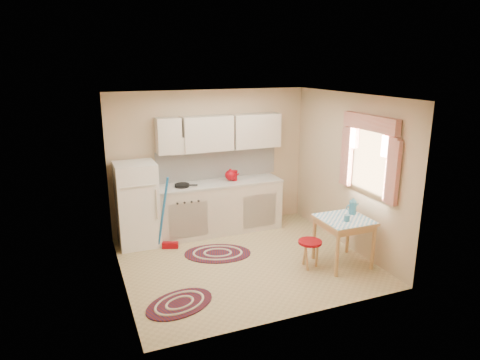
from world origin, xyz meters
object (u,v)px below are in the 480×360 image
at_px(base_cabinets, 218,208).
at_px(table, 343,241).
at_px(fridge, 137,205).
at_px(stool, 309,254).

bearing_deg(base_cabinets, table, -55.57).
xyz_separation_m(fridge, base_cabinets, (1.42, 0.05, -0.26)).
bearing_deg(table, base_cabinets, 124.43).
distance_m(base_cabinets, table, 2.32).
xyz_separation_m(base_cabinets, table, (1.31, -1.92, -0.08)).
xyz_separation_m(base_cabinets, stool, (0.79, -1.84, -0.23)).
relative_size(fridge, table, 1.94).
bearing_deg(base_cabinets, fridge, -177.99).
bearing_deg(fridge, base_cabinets, 2.01).
distance_m(fridge, stool, 2.89).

